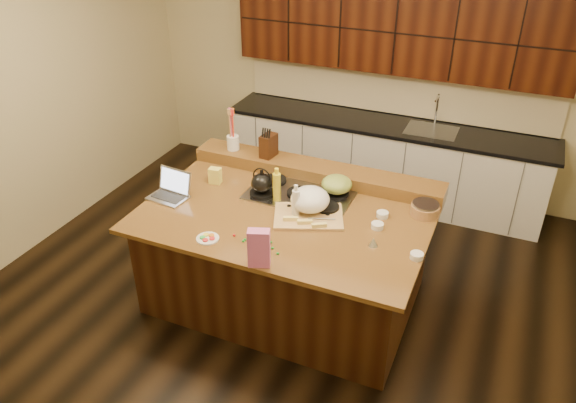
% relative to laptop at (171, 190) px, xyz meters
% --- Properties ---
extents(room, '(5.52, 5.02, 2.72)m').
position_rel_laptop_xyz_m(room, '(1.03, 0.14, 0.37)').
color(room, black).
rests_on(room, ground).
extents(island, '(2.40, 1.60, 0.92)m').
position_rel_laptop_xyz_m(island, '(1.03, 0.14, -0.52)').
color(island, black).
rests_on(island, ground).
extents(back_ledge, '(2.40, 0.30, 0.12)m').
position_rel_laptop_xyz_m(back_ledge, '(1.03, 0.84, -0.00)').
color(back_ledge, black).
rests_on(back_ledge, island).
extents(cooktop, '(0.92, 0.52, 0.05)m').
position_rel_laptop_xyz_m(cooktop, '(1.03, 0.44, -0.05)').
color(cooktop, gray).
rests_on(cooktop, island).
extents(back_counter, '(3.70, 0.66, 2.40)m').
position_rel_laptop_xyz_m(back_counter, '(1.33, 2.37, 0.00)').
color(back_counter, silver).
rests_on(back_counter, ground).
extents(kettle, '(0.25, 0.25, 0.17)m').
position_rel_laptop_xyz_m(kettle, '(0.73, 0.31, 0.07)').
color(kettle, black).
rests_on(kettle, cooktop).
extents(green_bowl, '(0.30, 0.30, 0.15)m').
position_rel_laptop_xyz_m(green_bowl, '(1.33, 0.57, 0.06)').
color(green_bowl, olive).
rests_on(green_bowl, cooktop).
extents(laptop, '(0.36, 0.30, 0.23)m').
position_rel_laptop_xyz_m(laptop, '(0.00, 0.00, 0.00)').
color(laptop, '#B7B7BC').
rests_on(laptop, island).
extents(oil_bottle, '(0.07, 0.07, 0.27)m').
position_rel_laptop_xyz_m(oil_bottle, '(0.89, 0.29, 0.07)').
color(oil_bottle, gold).
rests_on(oil_bottle, island).
extents(vinegar_bottle, '(0.08, 0.08, 0.25)m').
position_rel_laptop_xyz_m(vinegar_bottle, '(1.14, 0.12, 0.06)').
color(vinegar_bottle, silver).
rests_on(vinegar_bottle, island).
extents(wooden_tray, '(0.67, 0.59, 0.23)m').
position_rel_laptop_xyz_m(wooden_tray, '(1.23, 0.21, 0.04)').
color(wooden_tray, tan).
rests_on(wooden_tray, island).
extents(ramekin_a, '(0.12, 0.12, 0.04)m').
position_rel_laptop_xyz_m(ramekin_a, '(2.18, -0.06, -0.04)').
color(ramekin_a, white).
rests_on(ramekin_a, island).
extents(ramekin_b, '(0.10, 0.10, 0.04)m').
position_rel_laptop_xyz_m(ramekin_b, '(1.80, 0.40, -0.04)').
color(ramekin_b, white).
rests_on(ramekin_b, island).
extents(ramekin_c, '(0.12, 0.12, 0.04)m').
position_rel_laptop_xyz_m(ramekin_c, '(1.81, 0.22, -0.04)').
color(ramekin_c, white).
rests_on(ramekin_c, island).
extents(strainer_bowl, '(0.31, 0.31, 0.09)m').
position_rel_laptop_xyz_m(strainer_bowl, '(2.11, 0.57, -0.02)').
color(strainer_bowl, '#996B3F').
rests_on(strainer_bowl, island).
extents(kitchen_timer, '(0.11, 0.11, 0.07)m').
position_rel_laptop_xyz_m(kitchen_timer, '(1.84, -0.03, -0.03)').
color(kitchen_timer, silver).
rests_on(kitchen_timer, island).
extents(pink_bag, '(0.18, 0.13, 0.30)m').
position_rel_laptop_xyz_m(pink_bag, '(1.15, -0.59, 0.09)').
color(pink_bag, '#D464A9').
rests_on(pink_bag, island).
extents(candy_plate, '(0.19, 0.19, 0.01)m').
position_rel_laptop_xyz_m(candy_plate, '(0.63, -0.46, -0.06)').
color(candy_plate, white).
rests_on(candy_plate, island).
extents(package_box, '(0.11, 0.09, 0.15)m').
position_rel_laptop_xyz_m(package_box, '(0.24, 0.36, 0.01)').
color(package_box, '#EFE354').
rests_on(package_box, island).
extents(utensil_crock, '(0.16, 0.16, 0.14)m').
position_rel_laptop_xyz_m(utensil_crock, '(0.17, 0.84, 0.13)').
color(utensil_crock, white).
rests_on(utensil_crock, back_ledge).
extents(knife_block, '(0.13, 0.19, 0.22)m').
position_rel_laptop_xyz_m(knife_block, '(0.55, 0.84, 0.17)').
color(knife_block, black).
rests_on(knife_block, back_ledge).
extents(gumdrop_0, '(0.02, 0.02, 0.02)m').
position_rel_laptop_xyz_m(gumdrop_0, '(0.80, -0.34, -0.05)').
color(gumdrop_0, red).
rests_on(gumdrop_0, island).
extents(gumdrop_1, '(0.02, 0.02, 0.02)m').
position_rel_laptop_xyz_m(gumdrop_1, '(0.91, -0.38, -0.05)').
color(gumdrop_1, '#198C26').
rests_on(gumdrop_1, island).
extents(gumdrop_2, '(0.02, 0.02, 0.02)m').
position_rel_laptop_xyz_m(gumdrop_2, '(1.04, -0.26, -0.05)').
color(gumdrop_2, red).
rests_on(gumdrop_2, island).
extents(gumdrop_3, '(0.02, 0.02, 0.02)m').
position_rel_laptop_xyz_m(gumdrop_3, '(1.15, -0.38, -0.05)').
color(gumdrop_3, '#198C26').
rests_on(gumdrop_3, island).
extents(gumdrop_4, '(0.02, 0.02, 0.02)m').
position_rel_laptop_xyz_m(gumdrop_4, '(1.07, -0.45, -0.05)').
color(gumdrop_4, red).
rests_on(gumdrop_4, island).
extents(gumdrop_5, '(0.02, 0.02, 0.02)m').
position_rel_laptop_xyz_m(gumdrop_5, '(1.22, -0.43, -0.05)').
color(gumdrop_5, '#198C26').
rests_on(gumdrop_5, island).
extents(gumdrop_6, '(0.02, 0.02, 0.02)m').
position_rel_laptop_xyz_m(gumdrop_6, '(0.92, -0.29, -0.05)').
color(gumdrop_6, red).
rests_on(gumdrop_6, island).
extents(gumdrop_7, '(0.02, 0.02, 0.02)m').
position_rel_laptop_xyz_m(gumdrop_7, '(1.11, -0.31, -0.05)').
color(gumdrop_7, '#198C26').
rests_on(gumdrop_7, island).
extents(gumdrop_8, '(0.02, 0.02, 0.02)m').
position_rel_laptop_xyz_m(gumdrop_8, '(1.01, -0.41, -0.05)').
color(gumdrop_8, red).
rests_on(gumdrop_8, island).
extents(gumdrop_9, '(0.02, 0.02, 0.02)m').
position_rel_laptop_xyz_m(gumdrop_9, '(0.91, -0.36, -0.05)').
color(gumdrop_9, '#198C26').
rests_on(gumdrop_9, island).
extents(gumdrop_10, '(0.02, 0.02, 0.02)m').
position_rel_laptop_xyz_m(gumdrop_10, '(1.03, -0.45, -0.05)').
color(gumdrop_10, red).
rests_on(gumdrop_10, island).
extents(gumdrop_11, '(0.02, 0.02, 0.02)m').
position_rel_laptop_xyz_m(gumdrop_11, '(1.08, -0.37, -0.05)').
color(gumdrop_11, '#198C26').
rests_on(gumdrop_11, island).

